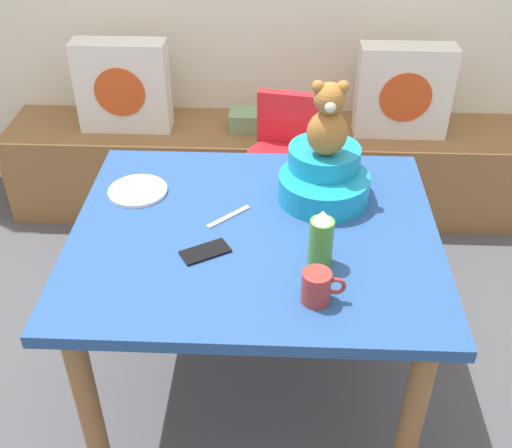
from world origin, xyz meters
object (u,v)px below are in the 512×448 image
at_px(coffee_mug, 317,287).
at_px(teddy_bear, 328,121).
at_px(pillow_floral_right, 403,91).
at_px(ketchup_bottle, 321,239).
at_px(highchair, 285,162).
at_px(pillow_floral_left, 123,86).
at_px(infant_seat_teal, 324,177).
at_px(dinner_plate_near, 138,191).
at_px(book_stack, 250,120).
at_px(dining_table, 255,257).
at_px(cell_phone, 205,252).

bearing_deg(coffee_mug, teddy_bear, 85.68).
distance_m(pillow_floral_right, ketchup_bottle, 1.45).
relative_size(highchair, teddy_bear, 3.16).
distance_m(pillow_floral_left, infant_seat_teal, 1.36).
distance_m(highchair, infant_seat_teal, 0.67).
relative_size(coffee_mug, dinner_plate_near, 0.60).
bearing_deg(book_stack, coffee_mug, -80.41).
bearing_deg(pillow_floral_left, pillow_floral_right, 0.00).
bearing_deg(ketchup_bottle, pillow_floral_right, 71.68).
bearing_deg(highchair, book_stack, 112.23).
xyz_separation_m(book_stack, dining_table, (0.08, -1.23, 0.13)).
xyz_separation_m(pillow_floral_left, infant_seat_teal, (0.91, -1.01, 0.13)).
relative_size(pillow_floral_left, dining_table, 0.39).
bearing_deg(dinner_plate_near, highchair, 49.91).
distance_m(pillow_floral_right, teddy_bear, 1.15).
height_order(book_stack, dining_table, dining_table).
bearing_deg(cell_phone, pillow_floral_right, -61.47).
relative_size(coffee_mug, cell_phone, 0.83).
bearing_deg(book_stack, cell_phone, -92.57).
xyz_separation_m(pillow_floral_left, cell_phone, (0.55, -1.33, 0.06)).
relative_size(pillow_floral_right, cell_phone, 3.06).
bearing_deg(cell_phone, ketchup_bottle, -126.54).
bearing_deg(pillow_floral_right, coffee_mug, -107.03).
xyz_separation_m(pillow_floral_left, teddy_bear, (0.91, -1.01, 0.34)).
relative_size(dining_table, ketchup_bottle, 6.17).
distance_m(coffee_mug, cell_phone, 0.38).
bearing_deg(pillow_floral_right, book_stack, 178.35).
height_order(book_stack, infant_seat_teal, infant_seat_teal).
bearing_deg(pillow_floral_left, infant_seat_teal, -47.94).
xyz_separation_m(pillow_floral_right, dining_table, (-0.65, -1.21, -0.05)).
bearing_deg(teddy_bear, coffee_mug, -94.32).
height_order(pillow_floral_left, ketchup_bottle, ketchup_bottle).
xyz_separation_m(dining_table, dinner_plate_near, (-0.41, 0.20, 0.11)).
xyz_separation_m(dinner_plate_near, cell_phone, (0.27, -0.32, -0.00)).
distance_m(dinner_plate_near, cell_phone, 0.41).
xyz_separation_m(pillow_floral_left, ketchup_bottle, (0.88, -1.37, 0.15)).
height_order(pillow_floral_left, highchair, pillow_floral_left).
bearing_deg(pillow_floral_right, highchair, -142.91).
bearing_deg(dining_table, infant_seat_teal, 43.15).
bearing_deg(cell_phone, teddy_bear, -78.67).
distance_m(pillow_floral_right, highchair, 0.71).
xyz_separation_m(teddy_bear, coffee_mug, (-0.04, -0.52, -0.23)).
xyz_separation_m(coffee_mug, dinner_plate_near, (-0.59, 0.51, -0.04)).
xyz_separation_m(pillow_floral_left, dinner_plate_near, (0.28, -1.02, 0.07)).
bearing_deg(coffee_mug, book_stack, 99.59).
relative_size(dinner_plate_near, cell_phone, 1.39).
distance_m(dining_table, coffee_mug, 0.39).
relative_size(pillow_floral_right, infant_seat_teal, 1.33).
xyz_separation_m(pillow_floral_left, book_stack, (0.61, 0.02, -0.18)).
distance_m(book_stack, coffee_mug, 1.59).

